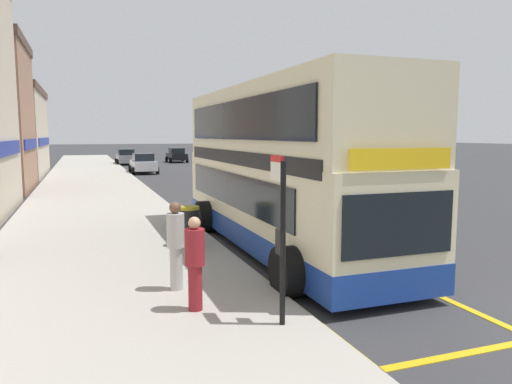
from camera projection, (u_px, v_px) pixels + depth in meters
ground_plane at (186, 175)px, 37.21m from camera, size 260.00×260.00×0.00m
pavement_near at (90, 177)px, 34.84m from camera, size 6.00×76.00×0.14m
double_decker_bus at (280, 174)px, 13.07m from camera, size 3.25×10.60×4.40m
bus_bay_markings at (281, 250)px, 13.11m from camera, size 3.01×13.53×0.01m
bus_stop_sign at (281, 226)px, 7.50m from camera, size 0.09×0.51×2.66m
parked_car_silver_ahead at (143, 163)px, 38.89m from camera, size 2.09×4.20×1.62m
parked_car_grey_behind at (126, 157)px, 50.15m from camera, size 2.09×4.20×1.62m
parked_car_black_distant at (177, 155)px, 54.40m from camera, size 2.09×4.20×1.62m
pedestrian_waiting_near_sign at (176, 242)px, 9.22m from camera, size 0.34×0.34×1.72m
pedestrian_further_back at (195, 260)px, 8.14m from camera, size 0.34×0.34×1.62m
litter_bin at (189, 226)px, 12.98m from camera, size 0.54×0.54×1.07m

